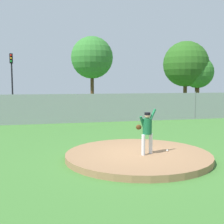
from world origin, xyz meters
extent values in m
plane|color=#427A33|center=(0.00, 6.00, 0.00)|extent=(80.00, 80.00, 0.00)
cube|color=#2B2B2D|center=(0.00, 14.50, 0.00)|extent=(44.00, 7.00, 0.01)
cylinder|color=#99704C|center=(0.00, 0.00, 0.11)|extent=(5.25, 5.25, 0.22)
cylinder|color=silver|center=(0.07, -0.37, 0.58)|extent=(0.13, 0.13, 0.73)
cylinder|color=silver|center=(0.41, -0.19, 0.58)|extent=(0.13, 0.13, 0.73)
cylinder|color=#145933|center=(0.24, -0.28, 1.22)|extent=(0.32, 0.32, 0.55)
cylinder|color=#145933|center=(0.42, -0.28, 1.60)|extent=(0.37, 0.26, 0.48)
cylinder|color=#145933|center=(0.06, -0.28, 1.36)|extent=(0.29, 0.21, 0.46)
ellipsoid|color=#4C2D14|center=(-0.06, -0.23, 1.19)|extent=(0.20, 0.12, 0.18)
sphere|color=tan|center=(0.24, -0.28, 1.60)|extent=(0.20, 0.20, 0.20)
cylinder|color=black|center=(0.24, -0.28, 1.67)|extent=(0.21, 0.21, 0.09)
sphere|color=white|center=(1.11, -0.07, 0.25)|extent=(0.07, 0.07, 0.07)
cube|color=gray|center=(0.00, 10.00, 1.00)|extent=(39.67, 0.03, 1.99)
cylinder|color=slate|center=(7.93, 10.00, 1.05)|extent=(0.07, 0.07, 2.09)
cube|color=slate|center=(5.80, 14.15, 0.67)|extent=(1.98, 4.84, 0.69)
cube|color=black|center=(5.80, 14.15, 1.31)|extent=(1.79, 2.68, 0.60)
cylinder|color=black|center=(5.77, 15.63, 0.32)|extent=(1.95, 0.68, 0.64)
cylinder|color=black|center=(5.83, 12.66, 0.32)|extent=(1.95, 0.68, 0.64)
cube|color=#A81919|center=(9.39, 14.65, 0.69)|extent=(2.17, 4.74, 0.73)
cube|color=black|center=(9.39, 14.65, 1.35)|extent=(1.87, 2.66, 0.60)
cylinder|color=black|center=(9.27, 16.07, 0.32)|extent=(1.92, 0.78, 0.64)
cylinder|color=black|center=(9.50, 13.22, 0.32)|extent=(1.92, 0.78, 0.64)
cone|color=orange|center=(3.26, 13.49, 0.28)|extent=(0.32, 0.32, 0.55)
cube|color=black|center=(3.26, 13.49, 0.02)|extent=(0.40, 0.40, 0.03)
cylinder|color=black|center=(-6.00, 18.87, 2.72)|extent=(0.14, 0.14, 5.43)
cube|color=black|center=(-6.00, 18.69, 4.98)|extent=(0.28, 0.24, 0.90)
sphere|color=red|center=(-6.00, 18.57, 5.25)|extent=(0.18, 0.18, 0.18)
sphere|color=orange|center=(-6.00, 18.57, 4.98)|extent=(0.18, 0.18, 0.18)
sphere|color=green|center=(-6.00, 18.57, 4.71)|extent=(0.18, 0.18, 0.18)
cylinder|color=#4C331E|center=(2.45, 23.96, 1.98)|extent=(0.40, 0.40, 3.96)
sphere|color=#367D30|center=(2.45, 23.96, 5.67)|extent=(4.87, 4.87, 4.87)
cylinder|color=#4C331E|center=(13.81, 22.80, 1.55)|extent=(0.45, 0.45, 3.10)
sphere|color=#2B621D|center=(13.81, 22.80, 5.03)|extent=(5.50, 5.50, 5.50)
cylinder|color=#4C331E|center=(15.12, 22.23, 1.34)|extent=(0.53, 0.53, 2.69)
sphere|color=#337929|center=(15.12, 22.23, 4.04)|extent=(3.85, 3.85, 3.85)
camera|label=1|loc=(-3.35, -9.81, 2.74)|focal=46.59mm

